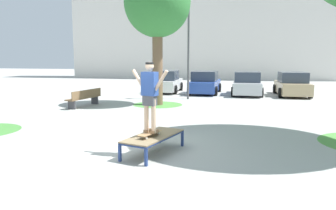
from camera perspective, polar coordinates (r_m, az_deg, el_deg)
ground_plane at (r=8.61m, az=-6.92°, el=-7.54°), size 120.00×120.00×0.00m
building_facade at (r=39.62m, az=5.82°, el=16.07°), size 31.25×4.00×15.63m
skate_box at (r=8.00m, az=-2.56°, el=-5.64°), size 1.20×2.03×0.46m
skateboard at (r=7.83m, az=-3.18°, el=-5.02°), size 0.40×0.82×0.09m
skater at (r=7.67m, az=-3.23°, el=2.24°), size 0.98×0.37×1.69m
tree_mid_back at (r=16.56m, az=-1.91°, el=17.44°), size 3.27×3.27×6.79m
grass_patch_mid_back at (r=16.51m, az=-1.82°, el=0.08°), size 2.52×2.52×0.01m
car_white at (r=22.74m, az=-0.32°, el=4.03°), size 2.08×4.28×1.50m
car_blue at (r=22.01m, az=6.54°, el=3.85°), size 1.95×4.21×1.50m
car_silver at (r=21.60m, az=13.78°, el=3.58°), size 1.96×4.22×1.50m
car_tan at (r=21.92m, az=21.04°, el=3.34°), size 2.06×4.27×1.50m
park_bench at (r=16.33m, az=-14.49°, el=1.30°), size 0.71×2.43×0.83m
light_post at (r=18.80m, az=3.65°, el=12.72°), size 0.36×0.36×5.83m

